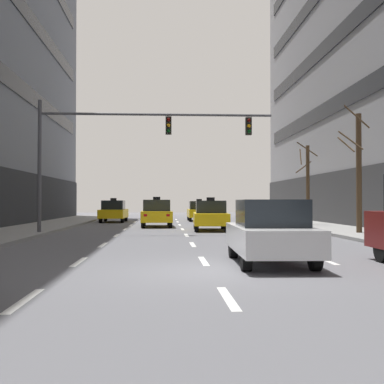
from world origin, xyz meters
name	(u,v)px	position (x,y,z in m)	size (l,w,h in m)	color
ground_plane	(211,272)	(0.00, 0.00, 0.00)	(120.00, 120.00, 0.00)	slate
lane_stripe_l1_s3	(25,300)	(-3.22, -3.00, 0.00)	(0.16, 2.00, 0.01)	silver
lane_stripe_l1_s4	(79,262)	(-3.22, 2.00, 0.00)	(0.16, 2.00, 0.01)	silver
lane_stripe_l1_s5	(103,245)	(-3.22, 7.00, 0.00)	(0.16, 2.00, 0.01)	silver
lane_stripe_l1_s6	(116,235)	(-3.22, 12.00, 0.00)	(0.16, 2.00, 0.01)	silver
lane_stripe_l1_s7	(125,229)	(-3.22, 17.00, 0.00)	(0.16, 2.00, 0.01)	silver
lane_stripe_l1_s8	(131,225)	(-3.22, 22.00, 0.00)	(0.16, 2.00, 0.01)	silver
lane_stripe_l1_s9	(135,222)	(-3.22, 27.00, 0.00)	(0.16, 2.00, 0.01)	silver
lane_stripe_l1_s10	(139,220)	(-3.22, 32.00, 0.00)	(0.16, 2.00, 0.01)	silver
lane_stripe_l2_s3	(228,298)	(0.00, -3.00, 0.00)	(0.16, 2.00, 0.01)	silver
lane_stripe_l2_s4	(204,261)	(0.00, 2.00, 0.00)	(0.16, 2.00, 0.01)	silver
lane_stripe_l2_s5	(193,244)	(0.00, 7.00, 0.00)	(0.16, 2.00, 0.01)	silver
lane_stripe_l2_s6	(186,235)	(0.00, 12.00, 0.00)	(0.16, 2.00, 0.01)	silver
lane_stripe_l2_s7	(182,229)	(0.00, 17.00, 0.00)	(0.16, 2.00, 0.01)	silver
lane_stripe_l2_s8	(180,225)	(0.00, 22.00, 0.00)	(0.16, 2.00, 0.01)	silver
lane_stripe_l2_s9	(178,222)	(0.00, 27.00, 0.00)	(0.16, 2.00, 0.01)	silver
lane_stripe_l2_s10	(176,219)	(0.00, 32.00, 0.00)	(0.16, 2.00, 0.01)	silver
lane_stripe_l3_s4	(325,260)	(3.22, 2.00, 0.00)	(0.16, 2.00, 0.01)	silver
lane_stripe_l3_s5	(281,244)	(3.22, 7.00, 0.00)	(0.16, 2.00, 0.01)	silver
lane_stripe_l3_s6	(256,235)	(3.22, 12.00, 0.00)	(0.16, 2.00, 0.01)	silver
lane_stripe_l3_s7	(239,229)	(3.22, 17.00, 0.00)	(0.16, 2.00, 0.01)	silver
lane_stripe_l3_s8	(228,225)	(3.22, 22.00, 0.00)	(0.16, 2.00, 0.01)	silver
lane_stripe_l3_s9	(220,222)	(3.22, 27.00, 0.00)	(0.16, 2.00, 0.01)	silver
lane_stripe_l3_s10	(213,219)	(3.22, 32.00, 0.00)	(0.16, 2.00, 0.01)	silver
taxi_driving_0	(157,213)	(-1.49, 19.76, 0.82)	(1.93, 4.47, 1.84)	black
taxi_driving_2	(210,216)	(1.46, 15.72, 0.79)	(1.98, 4.35, 1.78)	black
taxi_driving_3	(114,211)	(-4.84, 26.88, 0.81)	(1.91, 4.39, 1.81)	black
taxi_driving_4	(199,211)	(1.75, 28.77, 0.78)	(1.77, 4.22, 1.76)	black
car_driving_5	(270,232)	(1.61, 1.31, 0.79)	(1.91, 4.33, 1.60)	black
traffic_signal_0	(125,138)	(-2.86, 12.57, 4.55)	(11.03, 0.35, 6.17)	#4C4C51
street_tree_0	(358,171)	(7.83, 11.26, 2.97)	(1.15, 1.45, 5.80)	#4C3823
street_tree_1	(308,183)	(7.84, 19.38, 2.72)	(1.23, 1.48, 5.07)	#4C3823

